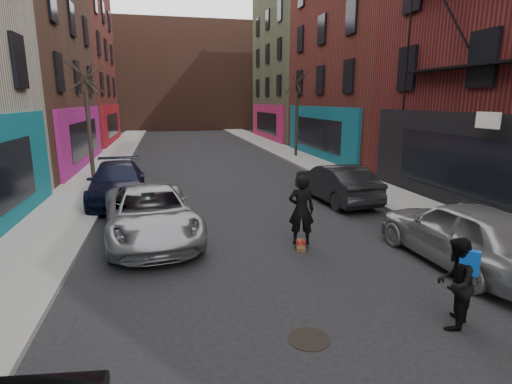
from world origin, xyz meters
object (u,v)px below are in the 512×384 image
parked_left_end (117,182)px  parked_right_end (336,183)px  tree_left_far (88,112)px  parked_right_far (464,233)px  parked_left_far (151,213)px  manhole (309,339)px  skateboarder (301,210)px  skateboard (300,245)px  pedestrian (455,283)px  tree_right_far (297,106)px

parked_left_end → parked_right_end: 8.59m
tree_left_far → parked_right_far: size_ratio=1.37×
parked_left_far → manhole: parked_left_far is taller
tree_left_far → skateboarder: 13.05m
parked_left_end → skateboard: bearing=-53.6°
pedestrian → parked_left_far: bearing=-88.6°
tree_left_far → parked_left_far: (3.00, -9.12, -2.64)m
parked_right_end → manhole: 9.67m
parked_left_end → pedestrian: bearing=-61.5°
skateboard → parked_right_far: bearing=-14.6°
tree_left_far → pedestrian: bearing=-61.3°
parked_right_end → parked_left_end: bearing=-18.2°
parked_left_far → parked_right_far: size_ratio=1.12×
tree_left_far → parked_left_far: 9.96m
parked_right_far → skateboard: 4.02m
manhole → tree_left_far: bearing=110.9°
parked_right_end → parked_right_far: bearing=88.4°
manhole → pedestrian: bearing=-3.6°
parked_left_far → skateboard: (3.96, -1.67, -0.69)m
tree_left_far → parked_left_far: size_ratio=1.22×
tree_left_far → skateboard: tree_left_far is taller
parked_left_far → skateboarder: size_ratio=2.81×
parked_left_end → skateboarder: bearing=-53.6°
parked_right_end → skateboard: parked_right_end is taller
parked_left_end → skateboard: 8.42m
pedestrian → manhole: 2.71m
tree_right_far → pedestrian: size_ratio=4.17×
tree_right_far → pedestrian: 21.66m
parked_right_far → manhole: parked_right_far is taller
parked_left_far → parked_left_end: bearing=99.3°
parked_left_end → parked_right_end: size_ratio=1.15×
parked_left_end → skateboard: size_ratio=6.45×
tree_left_far → skateboard: 13.27m
parked_left_end → manhole: 11.38m
tree_right_far → skateboarder: 17.82m
tree_left_far → skateboarder: tree_left_far is taller
parked_right_far → skateboarder: bearing=-32.4°
pedestrian → manhole: bearing=-43.7°
tree_right_far → parked_left_end: tree_right_far is taller
tree_right_far → parked_right_end: bearing=-101.2°
parked_left_far → manhole: (2.69, -5.80, -0.73)m
parked_left_far → parked_left_end: 4.99m
skateboard → manhole: 4.32m
parked_right_far → skateboarder: size_ratio=2.51×
skateboarder → skateboard: bearing=-0.0°
parked_right_far → parked_right_end: (-0.39, 6.51, -0.07)m
parked_left_far → skateboard: size_ratio=6.65×
skateboarder → tree_right_far: bearing=-91.9°
parked_right_far → pedestrian: pedestrian is taller
parked_left_far → manhole: 6.44m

